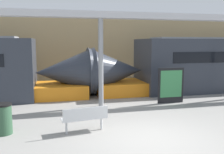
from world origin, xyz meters
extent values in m
plane|color=gray|center=(0.00, 0.00, 0.00)|extent=(60.00, 60.00, 0.00)
cube|color=tan|center=(0.00, 10.39, 2.50)|extent=(56.00, 0.20, 5.00)
cone|color=#2D333D|center=(0.59, 6.74, 1.32)|extent=(3.13, 2.63, 2.63)
cube|color=orange|center=(0.89, 6.74, 0.35)|extent=(2.81, 2.46, 0.70)
cone|color=#2D333D|center=(-2.19, 6.74, 1.32)|extent=(3.13, 2.63, 2.63)
cube|color=orange|center=(-2.48, 6.74, 0.35)|extent=(2.81, 2.46, 0.70)
cube|color=silver|center=(-1.88, 1.04, 0.46)|extent=(1.52, 0.65, 0.04)
cube|color=silver|center=(-1.85, 0.84, 0.67)|extent=(1.46, 0.25, 0.38)
cylinder|color=silver|center=(-2.47, 0.95, 0.22)|extent=(0.07, 0.07, 0.44)
cylinder|color=silver|center=(-1.30, 1.12, 0.22)|extent=(0.07, 0.07, 0.44)
cylinder|color=#2D5138|center=(-4.41, 1.42, 0.46)|extent=(0.53, 0.53, 0.93)
cylinder|color=black|center=(-4.41, 1.42, 0.96)|extent=(0.56, 0.56, 0.06)
cube|color=black|center=(2.65, 4.00, 0.85)|extent=(1.30, 0.06, 1.70)
cube|color=#38844C|center=(2.65, 3.96, 0.94)|extent=(1.10, 0.01, 1.30)
cylinder|color=gray|center=(-0.73, 4.12, 1.97)|extent=(0.22, 0.22, 3.95)
cube|color=#B7B7BC|center=(-0.73, 4.12, 4.09)|extent=(28.00, 0.60, 0.28)
camera|label=1|loc=(-2.81, -6.81, 2.90)|focal=40.00mm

